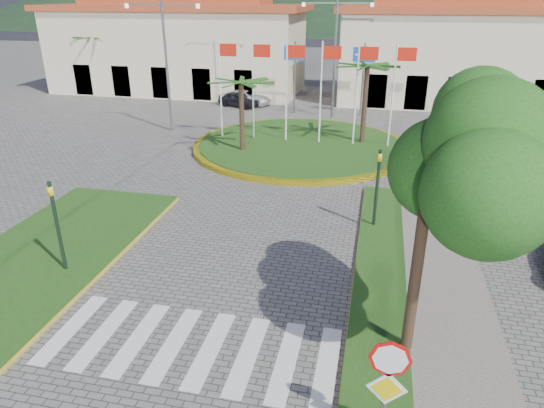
% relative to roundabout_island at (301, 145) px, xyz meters
% --- Properties ---
extents(median_left, '(5.00, 14.00, 0.18)m').
position_rel_roundabout_island_xyz_m(median_left, '(-6.50, -16.00, -0.08)').
color(median_left, '#1F4614').
rests_on(median_left, ground).
extents(crosswalk, '(8.00, 3.00, 0.01)m').
position_rel_roundabout_island_xyz_m(crosswalk, '(-0.00, -18.00, -0.17)').
color(crosswalk, silver).
rests_on(crosswalk, ground).
extents(roundabout_island, '(12.70, 12.70, 6.00)m').
position_rel_roundabout_island_xyz_m(roundabout_island, '(0.00, 0.00, 0.00)').
color(roundabout_island, yellow).
rests_on(roundabout_island, ground).
extents(stop_sign, '(0.80, 0.11, 2.65)m').
position_rel_roundabout_island_xyz_m(stop_sign, '(4.90, -20.04, 1.62)').
color(stop_sign, slate).
rests_on(stop_sign, ground).
extents(deciduous_tree, '(3.60, 3.60, 6.80)m').
position_rel_roundabout_island_xyz_m(deciduous_tree, '(5.50, -17.00, 5.00)').
color(deciduous_tree, black).
rests_on(deciduous_tree, ground).
extents(traffic_light_left, '(0.15, 0.18, 3.20)m').
position_rel_roundabout_island_xyz_m(traffic_light_left, '(-5.20, -15.50, 1.77)').
color(traffic_light_left, black).
rests_on(traffic_light_left, ground).
extents(traffic_light_right, '(0.15, 0.18, 3.20)m').
position_rel_roundabout_island_xyz_m(traffic_light_right, '(4.50, -10.00, 1.77)').
color(traffic_light_right, black).
rests_on(traffic_light_right, ground).
extents(traffic_light_far, '(0.18, 0.15, 3.20)m').
position_rel_roundabout_island_xyz_m(traffic_light_far, '(8.00, 4.00, 1.77)').
color(traffic_light_far, black).
rests_on(traffic_light_far, ground).
extents(direction_sign_west, '(1.60, 0.14, 5.20)m').
position_rel_roundabout_island_xyz_m(direction_sign_west, '(-2.00, 8.97, 3.36)').
color(direction_sign_west, slate).
rests_on(direction_sign_west, ground).
extents(direction_sign_east, '(1.60, 0.14, 5.20)m').
position_rel_roundabout_island_xyz_m(direction_sign_east, '(3.00, 8.97, 3.36)').
color(direction_sign_east, slate).
rests_on(direction_sign_east, ground).
extents(street_lamp_centre, '(4.80, 0.16, 8.00)m').
position_rel_roundabout_island_xyz_m(street_lamp_centre, '(1.00, 8.00, 4.32)').
color(street_lamp_centre, slate).
rests_on(street_lamp_centre, ground).
extents(street_lamp_west, '(4.80, 0.16, 8.00)m').
position_rel_roundabout_island_xyz_m(street_lamp_west, '(-9.00, 2.00, 4.32)').
color(street_lamp_west, slate).
rests_on(street_lamp_west, ground).
extents(building_left, '(23.32, 9.54, 8.05)m').
position_rel_roundabout_island_xyz_m(building_left, '(-14.00, 16.00, 3.73)').
color(building_left, beige).
rests_on(building_left, ground).
extents(building_right, '(19.08, 9.54, 8.05)m').
position_rel_roundabout_island_xyz_m(building_right, '(10.00, 16.00, 3.73)').
color(building_right, beige).
rests_on(building_right, ground).
extents(white_van, '(4.23, 2.14, 1.15)m').
position_rel_roundabout_island_xyz_m(white_van, '(-6.38, 10.96, 0.40)').
color(white_van, silver).
rests_on(white_van, ground).
extents(car_dark_a, '(3.72, 2.62, 1.18)m').
position_rel_roundabout_island_xyz_m(car_dark_a, '(-6.74, 10.12, 0.42)').
color(car_dark_a, black).
rests_on(car_dark_a, ground).
extents(car_dark_b, '(4.01, 2.65, 1.25)m').
position_rel_roundabout_island_xyz_m(car_dark_b, '(6.57, 14.37, 0.45)').
color(car_dark_b, black).
rests_on(car_dark_b, ground).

